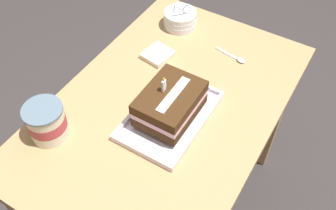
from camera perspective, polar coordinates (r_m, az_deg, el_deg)
The scene contains 8 objects.
ground_plane at distance 1.99m, azimuth -0.19°, elevation -14.57°, with size 8.00×8.00×0.00m, color #383333.
dining_table at distance 1.43m, azimuth -0.25°, elevation -3.07°, with size 1.11×0.72×0.78m.
foil_tray at distance 1.29m, azimuth 0.28°, elevation -1.67°, with size 0.36×0.23×0.02m.
birthday_cake at distance 1.24m, azimuth 0.29°, elevation 0.25°, with size 0.22×0.16×0.16m.
bowl_stack at distance 1.63m, azimuth 1.81°, elevation 12.68°, with size 0.14×0.14×0.12m.
ice_cream_tub at distance 1.26m, azimuth -17.61°, elevation -2.40°, with size 0.13×0.13×0.13m.
serving_spoon_near_tray at distance 1.51m, azimuth 10.35°, elevation 6.78°, with size 0.04×0.14×0.01m.
napkin_pile at distance 1.50m, azimuth -1.54°, elevation 7.49°, with size 0.12×0.11×0.02m.
Camera 1 is at (-0.74, -0.45, 1.79)m, focal length 40.96 mm.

